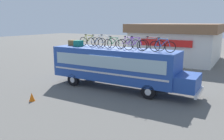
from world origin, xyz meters
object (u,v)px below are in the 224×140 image
Objects in this scene: rooftop_bicycle_2 at (96,42)px; rooftop_bicycle_4 at (114,44)px; rooftop_bicycle_3 at (105,42)px; rooftop_bicycle_8 at (162,46)px; bus at (117,65)px; rooftop_bicycle_1 at (89,41)px; luggage_bag_1 at (74,43)px; luggage_bag_2 at (78,43)px; traffic_cone at (32,97)px; rooftop_bicycle_6 at (135,45)px; rooftop_bicycle_5 at (129,44)px; rooftop_bicycle_7 at (152,45)px.

rooftop_bicycle_2 is 1.04× the size of rooftop_bicycle_4.
rooftop_bicycle_8 is (4.33, -0.28, -0.02)m from rooftop_bicycle_3.
bus is 1.56m from rooftop_bicycle_4.
rooftop_bicycle_4 is (-0.12, -0.23, 1.53)m from bus.
rooftop_bicycle_1 is 1.08× the size of rooftop_bicycle_8.
luggage_bag_1 is 0.44× the size of rooftop_bicycle_2.
rooftop_bicycle_2 is (1.50, 0.20, 0.16)m from luggage_bag_2.
rooftop_bicycle_8 is 8.56m from traffic_cone.
rooftop_bicycle_6 reaches higher than luggage_bag_2.
rooftop_bicycle_4 is 3.13× the size of traffic_cone.
rooftop_bicycle_2 is (2.25, -0.14, 0.17)m from luggage_bag_1.
rooftop_bicycle_4 reaches higher than luggage_bag_2.
luggage_bag_2 is 0.33× the size of rooftop_bicycle_5.
rooftop_bicycle_7 is at bearing -0.71° from luggage_bag_1.
rooftop_bicycle_3 is at bearing 165.22° from rooftop_bicycle_4.
rooftop_bicycle_6 reaches higher than rooftop_bicycle_7.
rooftop_bicycle_3 is (-0.96, -0.00, 1.57)m from bus.
luggage_bag_1 is 0.45× the size of rooftop_bicycle_6.
rooftop_bicycle_7 is (5.20, -0.31, 0.01)m from rooftop_bicycle_1.
luggage_bag_1 is 6.52m from rooftop_bicycle_7.
luggage_bag_1 is 1.33× the size of luggage_bag_2.
rooftop_bicycle_5 is at bearing 18.24° from bus.
rooftop_bicycle_4 is 2.66m from rooftop_bicycle_7.
rooftop_bicycle_7 reaches higher than rooftop_bicycle_2.
rooftop_bicycle_1 is at bearing 173.68° from rooftop_bicycle_8.
rooftop_bicycle_6 is (1.71, -0.19, 0.03)m from rooftop_bicycle_4.
rooftop_bicycle_5 is at bearing -2.07° from rooftop_bicycle_1.
rooftop_bicycle_1 is at bearing 171.77° from bus.
rooftop_bicycle_3 reaches higher than rooftop_bicycle_2.
bus is 14.26× the size of luggage_bag_1.
rooftop_bicycle_5 is (3.47, -0.13, -0.01)m from rooftop_bicycle_1.
rooftop_bicycle_3 is 1.78m from rooftop_bicycle_5.
traffic_cone is (-2.99, -4.78, -2.98)m from rooftop_bicycle_4.
rooftop_bicycle_1 is 6.08m from rooftop_bicycle_8.
luggage_bag_2 is 0.32× the size of rooftop_bicycle_3.
rooftop_bicycle_3 is (3.03, -0.16, 0.18)m from luggage_bag_1.
luggage_bag_2 reaches higher than traffic_cone.
rooftop_bicycle_3 is 4.34m from rooftop_bicycle_8.
rooftop_bicycle_6 is at bearing -152.30° from rooftop_bicycle_7.
rooftop_bicycle_2 is 0.98× the size of rooftop_bicycle_5.
rooftop_bicycle_1 is 5.21m from rooftop_bicycle_7.
rooftop_bicycle_8 reaches higher than rooftop_bicycle_5.
rooftop_bicycle_1 reaches higher than luggage_bag_2.
rooftop_bicycle_5 is at bearing 53.46° from traffic_cone.
rooftop_bicycle_7 is (3.49, 0.08, -0.01)m from rooftop_bicycle_3.
luggage_bag_1 is at bearing 176.35° from rooftop_bicycle_2.
rooftop_bicycle_5 is 7.20m from traffic_cone.
traffic_cone is (0.88, -5.16, -2.83)m from luggage_bag_1.
rooftop_bicycle_5 reaches higher than bus.
traffic_cone is (-2.14, -5.00, -3.02)m from rooftop_bicycle_3.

